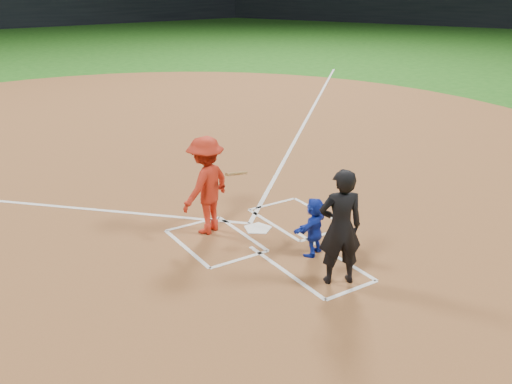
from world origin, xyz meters
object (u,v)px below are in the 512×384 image
catcher (314,226)px  umpire (340,227)px  batter_at_plate (206,185)px  home_plate (258,229)px

catcher → umpire: size_ratio=0.55×
umpire → batter_at_plate: umpire is taller
home_plate → umpire: 2.63m
batter_at_plate → home_plate: bearing=-27.7°
umpire → batter_at_plate: bearing=-49.6°
umpire → home_plate: bearing=-66.6°
catcher → home_plate: bearing=-103.3°
umpire → batter_at_plate: 3.04m
home_plate → catcher: bearing=100.6°
home_plate → batter_at_plate: bearing=-27.7°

